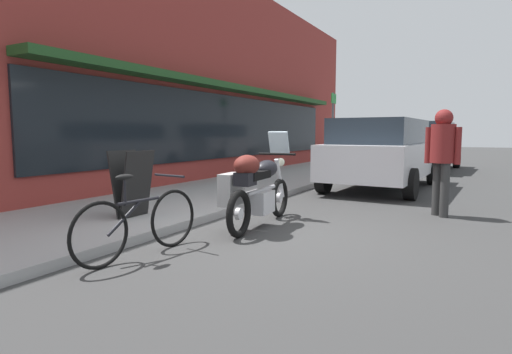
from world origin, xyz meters
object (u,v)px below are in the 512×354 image
object	(u,v)px
parked_minivan	(383,152)
sandwich_board_sign	(132,184)
touring_motorcycle	(256,187)
pedestrian_walking	(443,149)
parked_bicycle	(139,223)
parking_sign_pole	(333,125)
parked_car_down_block	(424,145)

from	to	relation	value
parked_minivan	sandwich_board_sign	bearing A→B (deg)	157.67
touring_motorcycle	pedestrian_walking	world-z (taller)	pedestrian_walking
parked_bicycle	parking_sign_pole	bearing A→B (deg)	6.47
parked_car_down_block	sandwich_board_sign	bearing A→B (deg)	167.74
pedestrian_walking	parking_sign_pole	bearing A→B (deg)	32.65
parked_car_down_block	parked_bicycle	bearing A→B (deg)	174.23
pedestrian_walking	sandwich_board_sign	distance (m)	4.95
parked_car_down_block	parked_minivan	bearing A→B (deg)	178.13
parked_minivan	pedestrian_walking	distance (m)	3.37
parked_minivan	parked_car_down_block	distance (m)	6.15
parked_minivan	parking_sign_pole	distance (m)	3.87
pedestrian_walking	sandwich_board_sign	bearing A→B (deg)	126.09
parked_bicycle	parked_minivan	xyz separation A→B (m)	(7.05, -1.13, 0.52)
touring_motorcycle	parked_minivan	world-z (taller)	parked_minivan
parked_car_down_block	touring_motorcycle	bearing A→B (deg)	175.50
parked_bicycle	parked_minivan	bearing A→B (deg)	-9.13
parked_car_down_block	pedestrian_walking	bearing A→B (deg)	-171.44
pedestrian_walking	parked_car_down_block	distance (m)	9.23
touring_motorcycle	parked_minivan	size ratio (longest dim) A/B	0.46
sandwich_board_sign	parked_car_down_block	size ratio (longest dim) A/B	0.21
parked_minivan	parked_car_down_block	xyz separation A→B (m)	(6.15, -0.20, 0.03)
parked_minivan	parked_car_down_block	size ratio (longest dim) A/B	0.96
parked_minivan	pedestrian_walking	size ratio (longest dim) A/B	2.64
parked_minivan	sandwich_board_sign	world-z (taller)	parked_minivan
pedestrian_walking	sandwich_board_sign	world-z (taller)	pedestrian_walking
sandwich_board_sign	parked_car_down_block	distance (m)	12.31
parked_minivan	pedestrian_walking	bearing A→B (deg)	-152.09
touring_motorcycle	parked_car_down_block	bearing A→B (deg)	-4.50
sandwich_board_sign	parking_sign_pole	distance (m)	8.97
pedestrian_walking	parked_bicycle	bearing A→B (deg)	146.43
parked_bicycle	sandwich_board_sign	xyz separation A→B (m)	(1.17, 1.28, 0.24)
pedestrian_walking	parking_sign_pole	size ratio (longest dim) A/B	0.68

